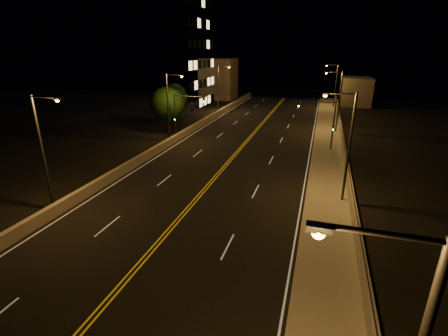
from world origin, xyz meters
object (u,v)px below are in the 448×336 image
(streetlight_4, at_px, (44,147))
(streetlight_1, at_px, (346,142))
(building_tower, at_px, (144,35))
(streetlight_5, at_px, (170,103))
(streetlight_6, at_px, (219,86))
(streetlight_3, at_px, (335,83))
(tree_0, at_px, (167,104))
(streetlight_2, at_px, (337,98))
(traffic_signal_left, at_px, (182,112))
(traffic_signal_right, at_px, (325,120))
(tree_1, at_px, (174,97))

(streetlight_4, bearing_deg, streetlight_1, 20.06)
(streetlight_1, distance_m, building_tower, 51.90)
(streetlight_5, xyz_separation_m, streetlight_6, (0.00, 21.98, 0.00))
(streetlight_3, xyz_separation_m, streetlight_4, (-21.44, -54.60, 0.00))
(tree_0, bearing_deg, streetlight_2, 15.95)
(building_tower, bearing_deg, traffic_signal_left, -51.44)
(traffic_signal_right, distance_m, tree_0, 22.70)
(streetlight_2, height_order, streetlight_3, same)
(streetlight_4, xyz_separation_m, tree_1, (-6.18, 35.66, -1.34))
(streetlight_2, bearing_deg, streetlight_3, 90.00)
(traffic_signal_left, bearing_deg, streetlight_6, 93.05)
(tree_0, bearing_deg, traffic_signal_left, -40.38)
(streetlight_2, bearing_deg, tree_1, 173.11)
(streetlight_3, distance_m, tree_1, 33.51)
(streetlight_1, relative_size, tree_0, 1.32)
(traffic_signal_right, relative_size, tree_0, 0.92)
(tree_0, bearing_deg, tree_1, 109.58)
(streetlight_5, bearing_deg, tree_1, 113.04)
(streetlight_6, xyz_separation_m, tree_1, (-6.18, -7.45, -1.34))
(tree_1, bearing_deg, traffic_signal_right, -27.00)
(streetlight_5, bearing_deg, streetlight_4, -90.00)
(streetlight_4, height_order, tree_0, streetlight_4)
(streetlight_1, distance_m, traffic_signal_right, 14.67)
(streetlight_6, bearing_deg, traffic_signal_right, -46.16)
(streetlight_6, distance_m, traffic_signal_right, 28.80)
(streetlight_3, bearing_deg, streetlight_2, -90.00)
(streetlight_1, height_order, traffic_signal_left, streetlight_1)
(streetlight_5, bearing_deg, streetlight_3, 57.35)
(streetlight_3, height_order, streetlight_6, same)
(building_tower, bearing_deg, tree_0, -53.86)
(streetlight_4, height_order, building_tower, building_tower)
(traffic_signal_left, bearing_deg, streetlight_4, -92.83)
(streetlight_3, height_order, streetlight_4, same)
(streetlight_3, distance_m, streetlight_4, 58.65)
(tree_0, bearing_deg, streetlight_6, 81.77)
(streetlight_2, relative_size, tree_0, 1.32)
(traffic_signal_left, relative_size, tree_1, 1.01)
(streetlight_6, distance_m, tree_1, 9.77)
(streetlight_4, bearing_deg, tree_1, 99.83)
(tree_1, bearing_deg, streetlight_4, -80.17)
(tree_0, bearing_deg, building_tower, 126.14)
(streetlight_2, distance_m, streetlight_4, 38.79)
(streetlight_1, relative_size, streetlight_6, 1.00)
(streetlight_4, bearing_deg, traffic_signal_left, 87.17)
(streetlight_2, bearing_deg, tree_0, -164.05)
(streetlight_4, xyz_separation_m, traffic_signal_left, (1.11, 22.36, -1.28))
(streetlight_1, height_order, traffic_signal_right, streetlight_1)
(streetlight_3, bearing_deg, streetlight_1, -90.00)
(streetlight_3, relative_size, building_tower, 0.30)
(streetlight_4, relative_size, tree_0, 1.32)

